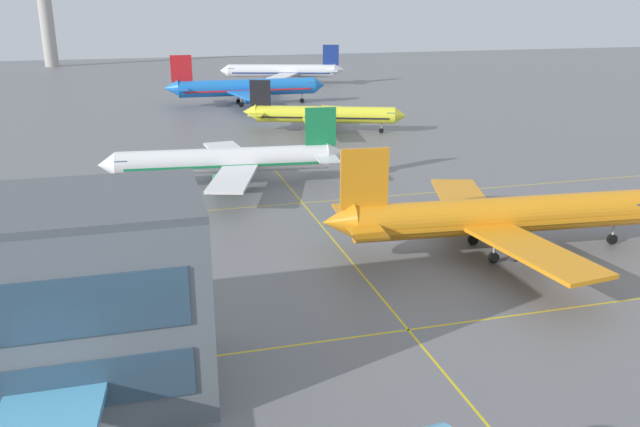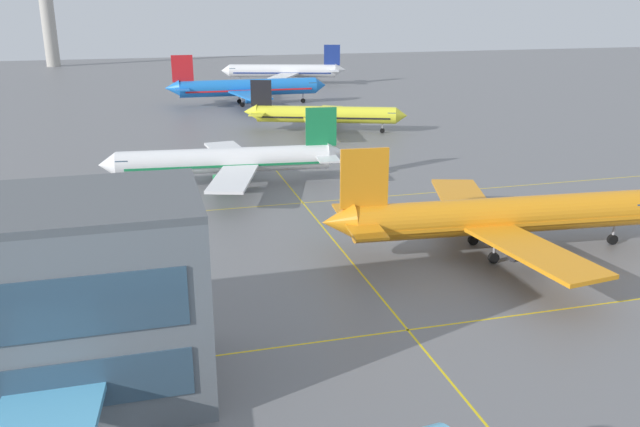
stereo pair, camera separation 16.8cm
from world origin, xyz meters
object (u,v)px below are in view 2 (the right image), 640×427
(airliner_far_left_stand, at_px, (324,115))
(airliner_far_right_stand, at_px, (247,88))
(airliner_third_row, at_px, (228,161))
(airliner_second_row, at_px, (499,216))
(control_tower, at_px, (46,5))
(airliner_distant_taxiway, at_px, (284,71))

(airliner_far_left_stand, distance_m, airliner_far_right_stand, 39.85)
(airliner_third_row, xyz_separation_m, airliner_far_right_stand, (14.40, 73.57, 0.55))
(airliner_far_right_stand, bearing_deg, airliner_second_row, -84.92)
(airliner_second_row, relative_size, control_tower, 0.96)
(airliner_far_left_stand, relative_size, airliner_distant_taxiway, 0.84)
(airliner_second_row, xyz_separation_m, airliner_far_left_stand, (-0.19, 68.16, -0.57))
(airliner_far_left_stand, bearing_deg, airliner_far_right_stand, 103.51)
(airliner_distant_taxiway, relative_size, control_tower, 0.96)
(airliner_far_right_stand, distance_m, airliner_distant_taxiway, 41.54)
(airliner_far_left_stand, relative_size, airliner_far_right_stand, 0.79)
(airliner_third_row, relative_size, airliner_far_left_stand, 1.11)
(airliner_second_row, bearing_deg, airliner_far_left_stand, 90.16)
(airliner_far_left_stand, height_order, airliner_distant_taxiway, airliner_distant_taxiway)
(airliner_third_row, xyz_separation_m, airliner_far_left_stand, (23.71, 34.83, -0.25))
(airliner_second_row, xyz_separation_m, airliner_third_row, (-23.90, 33.33, -0.32))
(airliner_second_row, relative_size, airliner_far_left_stand, 1.20)
(airliner_third_row, height_order, airliner_far_right_stand, airliner_far_right_stand)
(airliner_far_right_stand, relative_size, airliner_distant_taxiway, 1.06)
(airliner_second_row, distance_m, airliner_distant_taxiway, 144.72)
(airliner_third_row, bearing_deg, airliner_far_right_stand, 78.92)
(airliner_second_row, bearing_deg, control_tower, 106.73)
(airliner_second_row, distance_m, airliner_third_row, 41.02)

